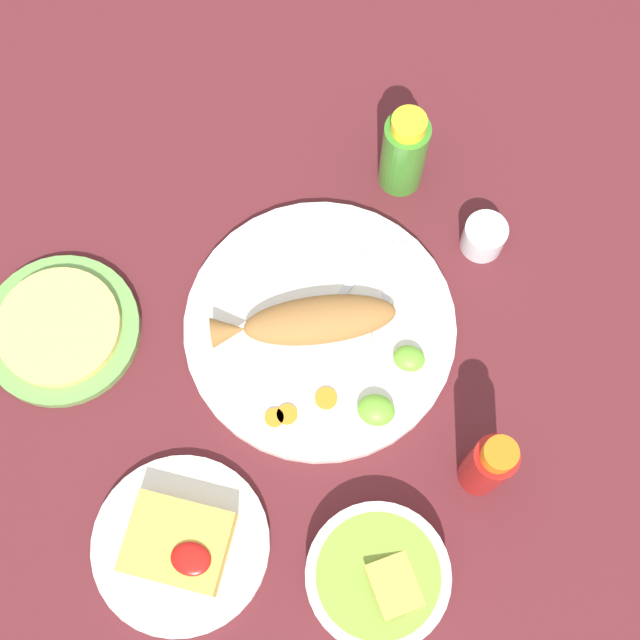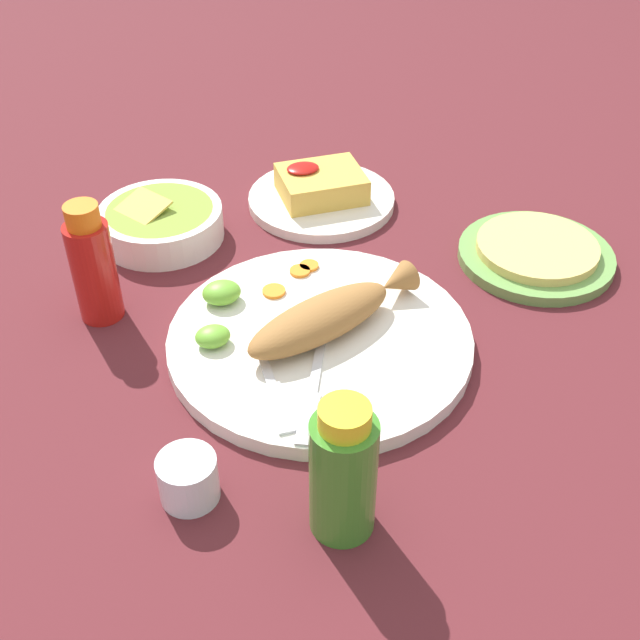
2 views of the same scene
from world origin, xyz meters
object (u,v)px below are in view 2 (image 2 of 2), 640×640
fried_fish (329,315)px  main_plate (320,340)px  salt_cup (189,481)px  hot_sauce_bottle_green (343,472)px  fork_near (313,387)px  side_plate_fries (321,200)px  guacamole_bowl (161,221)px  tortilla_plate (536,256)px  hot_sauce_bottle_red (93,266)px  fork_far (269,378)px

fried_fish → main_plate: bearing=0.0°
salt_cup → hot_sauce_bottle_green: bearing=150.7°
fork_near → side_plate_fries: size_ratio=0.86×
main_plate → guacamole_bowl: 0.30m
fork_near → salt_cup: 0.16m
tortilla_plate → main_plate: bearing=14.4°
fried_fish → fork_near: (0.04, 0.08, -0.02)m
fried_fish → hot_sauce_bottle_red: hot_sauce_bottle_red is taller
hot_sauce_bottle_green → guacamole_bowl: size_ratio=0.88×
fried_fish → hot_sauce_bottle_red: 0.27m
guacamole_bowl → tortilla_plate: (-0.45, 0.19, -0.02)m
hot_sauce_bottle_green → fork_far: bearing=-83.5°
hot_sauce_bottle_red → salt_cup: bearing=100.1°
fork_near → hot_sauce_bottle_green: 0.16m
hot_sauce_bottle_red → salt_cup: hot_sauce_bottle_red is taller
fork_far → hot_sauce_bottle_green: (-0.02, 0.18, 0.05)m
side_plate_fries → tortilla_plate: bearing=135.9°
hot_sauce_bottle_red → main_plate: bearing=150.1°
hot_sauce_bottle_red → side_plate_fries: size_ratio=0.72×
fried_fish → fork_near: size_ratio=1.30×
hot_sauce_bottle_green → salt_cup: (0.12, -0.07, -0.05)m
fried_fish → side_plate_fries: bearing=-126.8°
fork_far → salt_cup: 0.15m
fork_far → tortilla_plate: bearing=110.6°
fork_far → guacamole_bowl: bearing=-167.7°
fork_far → fork_near: bearing=57.9°
side_plate_fries → fork_near: bearing=71.7°
salt_cup → side_plate_fries: salt_cup is taller
fork_far → hot_sauce_bottle_green: hot_sauce_bottle_green is taller
fork_near → hot_sauce_bottle_green: size_ratio=1.24×
fork_near → fork_far: (0.04, -0.03, 0.00)m
hot_sauce_bottle_green → salt_cup: bearing=-29.3°
fork_near → hot_sauce_bottle_red: hot_sauce_bottle_red is taller
fork_near → hot_sauce_bottle_green: hot_sauce_bottle_green is taller
fork_far → tortilla_plate: fork_far is taller
fried_fish → fork_far: bearing=14.1°
hot_sauce_bottle_green → side_plate_fries: 0.55m
fork_far → fried_fish: bearing=126.7°
main_plate → hot_sauce_bottle_red: bearing=-29.9°
main_plate → guacamole_bowl: (0.13, -0.27, 0.02)m
salt_cup → side_plate_fries: 0.53m
salt_cup → tortilla_plate: salt_cup is taller
fried_fish → guacamole_bowl: (0.15, -0.27, -0.01)m
hot_sauce_bottle_red → side_plate_fries: (-0.32, -0.16, -0.06)m
main_plate → tortilla_plate: 0.32m
hot_sauce_bottle_red → tortilla_plate: 0.54m
fork_far → tortilla_plate: 0.40m
fried_fish → salt_cup: (0.18, 0.17, -0.02)m
side_plate_fries → fried_fish: bearing=74.5°
hot_sauce_bottle_red → guacamole_bowl: 0.18m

